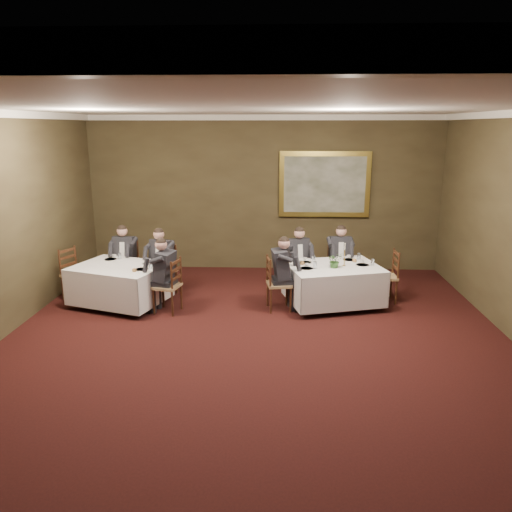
# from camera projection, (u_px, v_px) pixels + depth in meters

# --- Properties ---
(ground) EXTENTS (10.00, 10.00, 0.00)m
(ground) POSITION_uv_depth(u_px,v_px,m) (253.00, 366.00, 6.99)
(ground) COLOR black
(ground) RESTS_ON ground
(ceiling) EXTENTS (8.00, 10.00, 0.10)m
(ceiling) POSITION_uv_depth(u_px,v_px,m) (253.00, 105.00, 6.11)
(ceiling) COLOR silver
(ceiling) RESTS_ON back_wall
(back_wall) EXTENTS (8.00, 0.10, 3.50)m
(back_wall) POSITION_uv_depth(u_px,v_px,m) (264.00, 194.00, 11.38)
(back_wall) COLOR #352C1A
(back_wall) RESTS_ON ground
(crown_molding) EXTENTS (8.00, 10.00, 0.12)m
(crown_molding) POSITION_uv_depth(u_px,v_px,m) (253.00, 110.00, 6.12)
(crown_molding) COLOR white
(crown_molding) RESTS_ON back_wall
(table_main) EXTENTS (1.94, 1.66, 0.67)m
(table_main) POSITION_uv_depth(u_px,v_px,m) (333.00, 282.00, 9.25)
(table_main) COLOR #33180E
(table_main) RESTS_ON ground
(table_second) EXTENTS (1.92, 1.68, 0.67)m
(table_second) POSITION_uv_depth(u_px,v_px,m) (120.00, 282.00, 9.26)
(table_second) COLOR #33180E
(table_second) RESTS_ON ground
(chair_main_backleft) EXTENTS (0.57, 0.56, 1.00)m
(chair_main_backleft) POSITION_uv_depth(u_px,v_px,m) (296.00, 279.00, 10.01)
(chair_main_backleft) COLOR #93754A
(chair_main_backleft) RESTS_ON ground
(diner_main_backleft) EXTENTS (0.55, 0.60, 1.35)m
(diner_main_backleft) POSITION_uv_depth(u_px,v_px,m) (297.00, 268.00, 9.94)
(diner_main_backleft) COLOR black
(diner_main_backleft) RESTS_ON chair_main_backleft
(chair_main_backright) EXTENTS (0.47, 0.45, 1.00)m
(chair_main_backright) POSITION_uv_depth(u_px,v_px,m) (338.00, 276.00, 10.19)
(chair_main_backright) COLOR #93754A
(chair_main_backright) RESTS_ON ground
(diner_main_backright) EXTENTS (0.44, 0.51, 1.35)m
(diner_main_backright) POSITION_uv_depth(u_px,v_px,m) (339.00, 265.00, 10.13)
(diner_main_backright) COLOR black
(diner_main_backright) RESTS_ON chair_main_backright
(chair_main_endleft) EXTENTS (0.49, 0.51, 1.00)m
(chair_main_endleft) POSITION_uv_depth(u_px,v_px,m) (278.00, 294.00, 9.07)
(chair_main_endleft) COLOR #93754A
(chair_main_endleft) RESTS_ON ground
(diner_main_endleft) EXTENTS (0.54, 0.48, 1.35)m
(diner_main_endleft) POSITION_uv_depth(u_px,v_px,m) (279.00, 283.00, 9.02)
(diner_main_endleft) COLOR black
(diner_main_endleft) RESTS_ON chair_main_endleft
(chair_main_endright) EXTENTS (0.43, 0.45, 1.00)m
(chair_main_endright) POSITION_uv_depth(u_px,v_px,m) (385.00, 287.00, 9.51)
(chair_main_endright) COLOR #93754A
(chair_main_endright) RESTS_ON ground
(chair_sec_backleft) EXTENTS (0.48, 0.46, 1.00)m
(chair_sec_backleft) POSITION_uv_depth(u_px,v_px,m) (127.00, 276.00, 10.20)
(chair_sec_backleft) COLOR #93754A
(chair_sec_backleft) RESTS_ON ground
(diner_sec_backleft) EXTENTS (0.45, 0.52, 1.35)m
(diner_sec_backleft) POSITION_uv_depth(u_px,v_px,m) (126.00, 265.00, 10.13)
(diner_sec_backleft) COLOR black
(diner_sec_backleft) RESTS_ON chair_sec_backleft
(chair_sec_backright) EXTENTS (0.57, 0.56, 1.00)m
(chair_sec_backright) POSITION_uv_depth(u_px,v_px,m) (164.00, 280.00, 9.90)
(chair_sec_backright) COLOR #93754A
(chair_sec_backright) RESTS_ON ground
(diner_sec_backright) EXTENTS (0.55, 0.60, 1.35)m
(diner_sec_backright) POSITION_uv_depth(u_px,v_px,m) (163.00, 270.00, 9.83)
(diner_sec_backright) COLOR black
(diner_sec_backright) RESTS_ON chair_sec_backright
(chair_sec_endright) EXTENTS (0.51, 0.53, 1.00)m
(chair_sec_endright) POSITION_uv_depth(u_px,v_px,m) (168.00, 297.00, 8.95)
(chair_sec_endright) COLOR #93754A
(chair_sec_endright) RESTS_ON ground
(diner_sec_endright) EXTENTS (0.56, 0.50, 1.35)m
(diner_sec_endright) POSITION_uv_depth(u_px,v_px,m) (167.00, 285.00, 8.90)
(diner_sec_endright) COLOR black
(diner_sec_endright) RESTS_ON chair_sec_endright
(chair_sec_endleft) EXTENTS (0.57, 0.58, 1.00)m
(chair_sec_endleft) POSITION_uv_depth(u_px,v_px,m) (76.00, 284.00, 9.65)
(chair_sec_endleft) COLOR #93754A
(chair_sec_endleft) RESTS_ON ground
(centerpiece) EXTENTS (0.33, 0.32, 0.29)m
(centerpiece) POSITION_uv_depth(u_px,v_px,m) (335.00, 260.00, 9.02)
(centerpiece) COLOR #2D5926
(centerpiece) RESTS_ON table_main
(candlestick) EXTENTS (0.06, 0.06, 0.44)m
(candlestick) POSITION_uv_depth(u_px,v_px,m) (344.00, 257.00, 9.14)
(candlestick) COLOR gold
(candlestick) RESTS_ON table_main
(place_setting_table_main) EXTENTS (0.33, 0.31, 0.14)m
(place_setting_table_main) POSITION_uv_depth(u_px,v_px,m) (308.00, 260.00, 9.42)
(place_setting_table_main) COLOR white
(place_setting_table_main) RESTS_ON table_main
(place_setting_table_second) EXTENTS (0.33, 0.31, 0.14)m
(place_setting_table_second) POSITION_uv_depth(u_px,v_px,m) (114.00, 257.00, 9.65)
(place_setting_table_second) COLOR white
(place_setting_table_second) RESTS_ON table_second
(painting) EXTENTS (2.04, 0.09, 1.47)m
(painting) POSITION_uv_depth(u_px,v_px,m) (325.00, 184.00, 11.20)
(painting) COLOR gold
(painting) RESTS_ON back_wall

